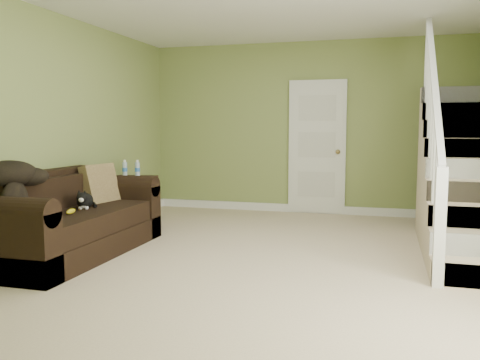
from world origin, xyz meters
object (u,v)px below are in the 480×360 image
Objects in this scene: side_table at (134,201)px; cat at (84,201)px; sofa at (70,223)px; banana at (71,211)px.

cat is (0.21, -1.50, 0.22)m from side_table.
sofa is 5.04× the size of cat.
cat is at bearing 56.56° from sofa.
sofa is 0.30m from banana.
sofa reaches higher than banana.
sofa reaches higher than cat.
banana is (0.28, -1.83, 0.16)m from side_table.
cat is at bearing 91.16° from banana.
banana is at bearing -99.66° from cat.
side_table reaches higher than cat.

